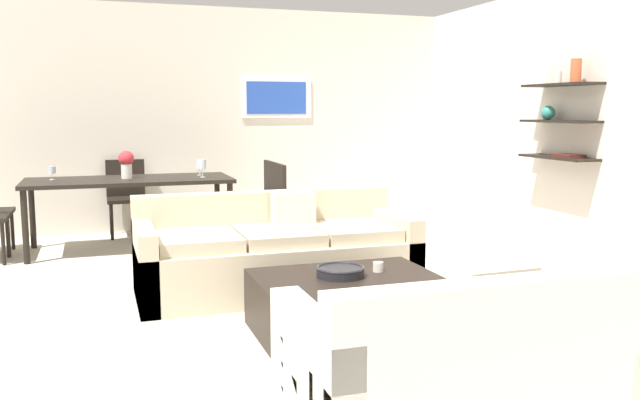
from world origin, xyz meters
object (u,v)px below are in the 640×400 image
(wine_glass_right_far, at_px, (200,165))
(dining_chair_head, at_px, (126,192))
(dining_chair_right_near, at_px, (269,199))
(wine_glass_left_far, at_px, (52,170))
(loveseat_white, at_px, (457,365))
(wine_glass_right_near, at_px, (203,165))
(decorative_bowl, at_px, (340,271))
(coffee_table, at_px, (348,306))
(centerpiece_vase, at_px, (126,162))
(candle_jar, at_px, (378,267))
(dining_chair_right_far, at_px, (261,194))
(dining_table, at_px, (129,185))
(sofa_beige, at_px, (276,256))

(wine_glass_right_far, bearing_deg, dining_chair_head, 135.16)
(dining_chair_right_near, bearing_deg, wine_glass_left_far, 171.87)
(dining_chair_right_near, distance_m, dining_chair_head, 1.80)
(loveseat_white, bearing_deg, wine_glass_right_near, 96.06)
(decorative_bowl, bearing_deg, wine_glass_right_near, 97.72)
(dining_chair_right_near, xyz_separation_m, wine_glass_right_far, (-0.70, 0.31, 0.36))
(coffee_table, relative_size, dining_chair_head, 1.35)
(coffee_table, xyz_separation_m, wine_glass_left_far, (-1.96, 3.36, 0.66))
(decorative_bowl, xyz_separation_m, dining_chair_right_near, (0.28, 3.01, 0.09))
(centerpiece_vase, bearing_deg, candle_jar, -65.06)
(coffee_table, distance_m, dining_chair_right_near, 3.07)
(coffee_table, bearing_deg, wine_glass_right_far, 97.79)
(dining_chair_head, xyz_separation_m, centerpiece_vase, (-0.02, -0.85, 0.41))
(loveseat_white, distance_m, wine_glass_right_far, 4.79)
(centerpiece_vase, bearing_deg, dining_chair_right_near, -8.24)
(dining_chair_right_far, bearing_deg, dining_chair_right_near, -90.00)
(dining_chair_right_far, bearing_deg, wine_glass_right_near, -155.83)
(dining_table, relative_size, centerpiece_vase, 7.17)
(loveseat_white, bearing_deg, wine_glass_left_far, 112.70)
(sofa_beige, relative_size, dining_chair_head, 2.49)
(loveseat_white, relative_size, candle_jar, 21.70)
(centerpiece_vase, bearing_deg, wine_glass_right_near, -8.98)
(dining_table, relative_size, wine_glass_right_near, 11.13)
(dining_chair_right_near, bearing_deg, wine_glass_right_near, 172.58)
(dining_chair_right_far, height_order, dining_chair_head, same)
(coffee_table, xyz_separation_m, candle_jar, (0.25, 0.08, 0.22))
(dining_table, xyz_separation_m, dining_chair_head, (0.00, 0.86, -0.18))
(loveseat_white, bearing_deg, decorative_bowl, 92.37)
(candle_jar, distance_m, wine_glass_left_far, 3.97)
(dining_chair_right_near, height_order, dining_chair_right_far, same)
(dining_chair_head, bearing_deg, loveseat_white, -77.36)
(dining_table, xyz_separation_m, dining_chair_right_near, (1.45, -0.20, -0.18))
(dining_table, bearing_deg, dining_chair_right_near, -7.96)
(sofa_beige, distance_m, centerpiece_vase, 2.42)
(decorative_bowl, distance_m, dining_chair_head, 4.23)
(decorative_bowl, bearing_deg, dining_chair_head, 106.05)
(loveseat_white, bearing_deg, dining_chair_right_far, 87.36)
(loveseat_white, xyz_separation_m, dining_chair_right_near, (0.22, 4.42, 0.21))
(wine_glass_right_far, bearing_deg, coffee_table, -82.21)
(loveseat_white, distance_m, wine_glass_left_far, 5.16)
(sofa_beige, xyz_separation_m, dining_chair_head, (-1.03, 2.94, 0.21))
(sofa_beige, distance_m, wine_glass_right_far, 2.28)
(dining_table, bearing_deg, dining_chair_head, 90.00)
(candle_jar, distance_m, dining_table, 3.50)
(loveseat_white, relative_size, dining_chair_right_far, 1.73)
(candle_jar, bearing_deg, wine_glass_right_near, 103.01)
(decorative_bowl, relative_size, centerpiece_vase, 1.09)
(wine_glass_right_near, relative_size, centerpiece_vase, 0.64)
(dining_chair_right_near, distance_m, centerpiece_vase, 1.54)
(dining_chair_head, height_order, centerpiece_vase, centerpiece_vase)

